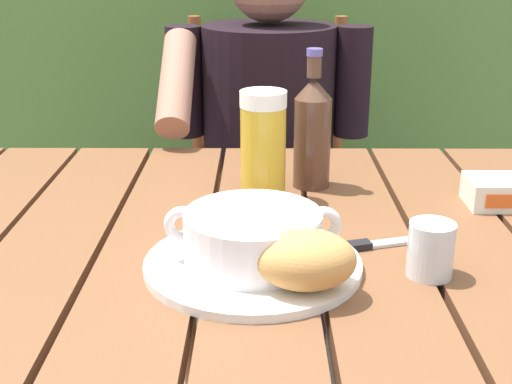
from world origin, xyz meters
name	(u,v)px	position (x,y,z in m)	size (l,w,h in m)	color
dining_table	(259,286)	(0.00, 0.00, 0.67)	(1.34, 0.84, 0.77)	brown
hedge_backdrop	(225,23)	(-0.12, 1.46, 0.91)	(3.15, 0.82, 1.72)	#4A7034
chair_near_diner	(267,204)	(0.02, 0.86, 0.48)	(0.44, 0.43, 0.98)	brown
person_eating	(267,146)	(0.02, 0.66, 0.70)	(0.48, 0.47, 1.19)	black
serving_plate	(252,264)	(-0.01, -0.14, 0.77)	(0.28, 0.28, 0.01)	white
soup_bowl	(252,235)	(-0.01, -0.14, 0.81)	(0.23, 0.18, 0.07)	white
bread_roll	(305,260)	(0.05, -0.21, 0.82)	(0.12, 0.09, 0.07)	tan
beer_glass	(262,146)	(0.01, 0.12, 0.86)	(0.08, 0.08, 0.18)	gold
beer_bottle	(312,130)	(0.09, 0.19, 0.87)	(0.06, 0.06, 0.24)	#503324
water_glass_small	(430,249)	(0.22, -0.15, 0.80)	(0.06, 0.06, 0.07)	silver
butter_tub	(502,192)	(0.39, 0.10, 0.79)	(0.11, 0.09, 0.04)	white
table_knife	(367,245)	(0.15, -0.07, 0.77)	(0.14, 0.06, 0.01)	silver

